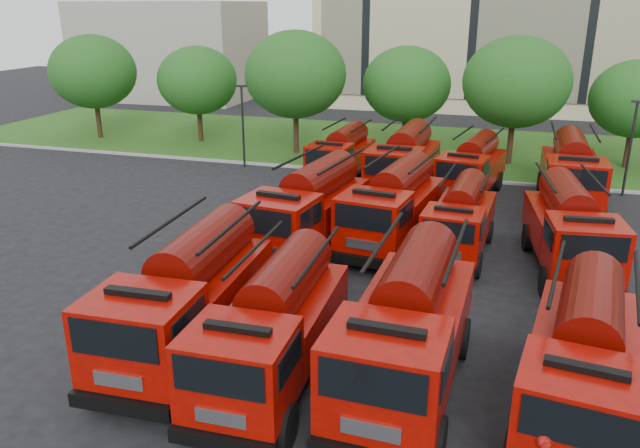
# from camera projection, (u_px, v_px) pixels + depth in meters

# --- Properties ---
(ground) EXTENTS (140.00, 140.00, 0.00)m
(ground) POSITION_uv_depth(u_px,v_px,m) (314.00, 307.00, 21.28)
(ground) COLOR black
(ground) RESTS_ON ground
(lawn) EXTENTS (70.00, 16.00, 0.12)m
(lawn) POSITION_uv_depth(u_px,v_px,m) (422.00, 147.00, 44.72)
(lawn) COLOR #1F4412
(lawn) RESTS_ON ground
(curb) EXTENTS (70.00, 0.30, 0.14)m
(curb) POSITION_uv_depth(u_px,v_px,m) (403.00, 175.00, 37.41)
(curb) COLOR gray
(curb) RESTS_ON ground
(side_building) EXTENTS (18.00, 12.00, 10.00)m
(side_building) POSITION_uv_depth(u_px,v_px,m) (171.00, 50.00, 67.51)
(side_building) COLOR gray
(side_building) RESTS_ON ground
(tree_0) EXTENTS (6.30, 6.30, 7.70)m
(tree_0) POSITION_uv_depth(u_px,v_px,m) (93.00, 72.00, 46.02)
(tree_0) COLOR #382314
(tree_0) RESTS_ON ground
(tree_1) EXTENTS (5.71, 5.71, 6.98)m
(tree_1) POSITION_uv_depth(u_px,v_px,m) (197.00, 80.00, 44.89)
(tree_1) COLOR #382314
(tree_1) RESTS_ON ground
(tree_2) EXTENTS (6.72, 6.72, 8.22)m
(tree_2) POSITION_uv_depth(u_px,v_px,m) (295.00, 75.00, 41.08)
(tree_2) COLOR #382314
(tree_2) RESTS_ON ground
(tree_3) EXTENTS (5.88, 5.88, 7.19)m
(tree_3) POSITION_uv_depth(u_px,v_px,m) (407.00, 84.00, 41.64)
(tree_3) COLOR #382314
(tree_3) RESTS_ON ground
(tree_4) EXTENTS (6.55, 6.55, 8.01)m
(tree_4) POSITION_uv_depth(u_px,v_px,m) (516.00, 82.00, 38.20)
(tree_4) COLOR #382314
(tree_4) RESTS_ON ground
(tree_5) EXTENTS (5.46, 5.46, 6.68)m
(tree_5) POSITION_uv_depth(u_px,v_px,m) (636.00, 99.00, 37.48)
(tree_5) COLOR #382314
(tree_5) RESTS_ON ground
(lamp_post_0) EXTENTS (0.60, 0.25, 5.11)m
(lamp_post_0) POSITION_uv_depth(u_px,v_px,m) (243.00, 121.00, 38.57)
(lamp_post_0) COLOR black
(lamp_post_0) RESTS_ON ground
(lamp_post_1) EXTENTS (0.60, 0.25, 5.11)m
(lamp_post_1) POSITION_uv_depth(u_px,v_px,m) (631.00, 143.00, 32.55)
(lamp_post_1) COLOR black
(lamp_post_1) RESTS_ON ground
(fire_truck_0) EXTENTS (3.09, 7.84, 3.52)m
(fire_truck_0) POSITION_uv_depth(u_px,v_px,m) (188.00, 295.00, 18.09)
(fire_truck_0) COLOR black
(fire_truck_0) RESTS_ON ground
(fire_truck_1) EXTENTS (2.79, 7.26, 3.28)m
(fire_truck_1) POSITION_uv_depth(u_px,v_px,m) (274.00, 325.00, 16.66)
(fire_truck_1) COLOR black
(fire_truck_1) RESTS_ON ground
(fire_truck_2) EXTENTS (3.09, 7.92, 3.56)m
(fire_truck_2) POSITION_uv_depth(u_px,v_px,m) (407.00, 326.00, 16.31)
(fire_truck_2) COLOR black
(fire_truck_2) RESTS_ON ground
(fire_truck_3) EXTENTS (3.46, 7.57, 3.32)m
(fire_truck_3) POSITION_uv_depth(u_px,v_px,m) (584.00, 361.00, 14.95)
(fire_truck_3) COLOR black
(fire_truck_3) RESTS_ON ground
(fire_truck_4) EXTENTS (3.67, 8.07, 3.54)m
(fire_truck_4) POSITION_uv_depth(u_px,v_px,m) (308.00, 209.00, 25.71)
(fire_truck_4) COLOR black
(fire_truck_4) RESTS_ON ground
(fire_truck_5) EXTENTS (3.54, 7.79, 3.42)m
(fire_truck_5) POSITION_uv_depth(u_px,v_px,m) (393.00, 206.00, 26.26)
(fire_truck_5) COLOR black
(fire_truck_5) RESTS_ON ground
(fire_truck_6) EXTENTS (2.69, 6.54, 2.92)m
(fire_truck_6) POSITION_uv_depth(u_px,v_px,m) (460.00, 219.00, 25.45)
(fire_truck_6) COLOR black
(fire_truck_6) RESTS_ON ground
(fire_truck_7) EXTENTS (3.39, 7.51, 3.30)m
(fire_truck_7) POSITION_uv_depth(u_px,v_px,m) (570.00, 229.00, 23.76)
(fire_truck_7) COLOR black
(fire_truck_7) RESTS_ON ground
(fire_truck_8) EXTENTS (2.77, 6.76, 3.02)m
(fire_truck_8) POSITION_uv_depth(u_px,v_px,m) (342.00, 155.00, 36.05)
(fire_truck_8) COLOR black
(fire_truck_8) RESTS_ON ground
(fire_truck_9) EXTENTS (3.13, 7.92, 3.56)m
(fire_truck_9) POSITION_uv_depth(u_px,v_px,m) (404.00, 162.00, 33.33)
(fire_truck_9) COLOR black
(fire_truck_9) RESTS_ON ground
(fire_truck_10) EXTENTS (3.45, 7.11, 3.10)m
(fire_truck_10) POSITION_uv_depth(u_px,v_px,m) (472.00, 167.00, 33.07)
(fire_truck_10) COLOR black
(fire_truck_10) RESTS_ON ground
(fire_truck_11) EXTENTS (2.88, 7.77, 3.53)m
(fire_truck_11) POSITION_uv_depth(u_px,v_px,m) (571.00, 172.00, 31.29)
(fire_truck_11) COLOR black
(fire_truck_11) RESTS_ON ground
(firefighter_4) EXTENTS (0.77, 0.88, 1.51)m
(firefighter_4) POSITION_uv_depth(u_px,v_px,m) (270.00, 255.00, 25.67)
(firefighter_4) COLOR black
(firefighter_4) RESTS_ON ground
(firefighter_5) EXTENTS (1.55, 1.12, 1.53)m
(firefighter_5) POSITION_uv_depth(u_px,v_px,m) (601.00, 279.00, 23.38)
(firefighter_5) COLOR #9C100C
(firefighter_5) RESTS_ON ground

